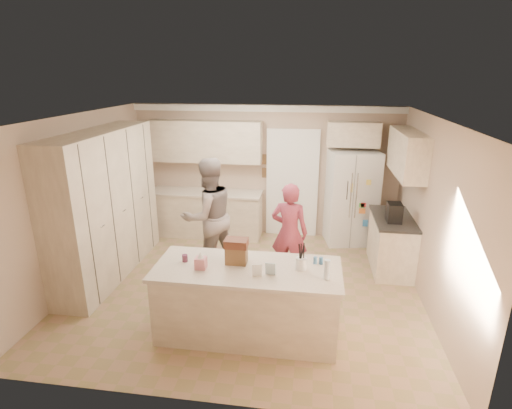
# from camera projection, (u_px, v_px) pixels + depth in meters

# --- Properties ---
(floor) EXTENTS (5.20, 4.60, 0.02)m
(floor) POSITION_uv_depth(u_px,v_px,m) (246.00, 288.00, 6.21)
(floor) COLOR #9B795C
(floor) RESTS_ON ground
(ceiling) EXTENTS (5.20, 4.60, 0.02)m
(ceiling) POSITION_uv_depth(u_px,v_px,m) (245.00, 117.00, 5.38)
(ceiling) COLOR white
(ceiling) RESTS_ON wall_back
(wall_back) EXTENTS (5.20, 0.02, 2.60)m
(wall_back) POSITION_uv_depth(u_px,v_px,m) (265.00, 171.00, 7.97)
(wall_back) COLOR tan
(wall_back) RESTS_ON ground
(wall_front) EXTENTS (5.20, 0.02, 2.60)m
(wall_front) POSITION_uv_depth(u_px,v_px,m) (203.00, 290.00, 3.63)
(wall_front) COLOR tan
(wall_front) RESTS_ON ground
(wall_left) EXTENTS (0.02, 4.60, 2.60)m
(wall_left) POSITION_uv_depth(u_px,v_px,m) (79.00, 201.00, 6.15)
(wall_left) COLOR tan
(wall_left) RESTS_ON ground
(wall_right) EXTENTS (0.02, 4.60, 2.60)m
(wall_right) POSITION_uv_depth(u_px,v_px,m) (434.00, 217.00, 5.44)
(wall_right) COLOR tan
(wall_right) RESTS_ON ground
(crown_back) EXTENTS (5.20, 0.08, 0.12)m
(crown_back) POSITION_uv_depth(u_px,v_px,m) (265.00, 108.00, 7.53)
(crown_back) COLOR white
(crown_back) RESTS_ON wall_back
(pantry_bank) EXTENTS (0.60, 2.60, 2.35)m
(pantry_bank) POSITION_uv_depth(u_px,v_px,m) (105.00, 205.00, 6.33)
(pantry_bank) COLOR beige
(pantry_bank) RESTS_ON floor
(back_base_cab) EXTENTS (2.20, 0.60, 0.88)m
(back_base_cab) POSITION_uv_depth(u_px,v_px,m) (207.00, 214.00, 8.10)
(back_base_cab) COLOR beige
(back_base_cab) RESTS_ON floor
(back_countertop) EXTENTS (2.24, 0.63, 0.04)m
(back_countertop) POSITION_uv_depth(u_px,v_px,m) (206.00, 193.00, 7.95)
(back_countertop) COLOR beige
(back_countertop) RESTS_ON back_base_cab
(back_upper_cab) EXTENTS (2.20, 0.35, 0.80)m
(back_upper_cab) POSITION_uv_depth(u_px,v_px,m) (205.00, 141.00, 7.76)
(back_upper_cab) COLOR beige
(back_upper_cab) RESTS_ON wall_back
(doorway_opening) EXTENTS (0.90, 0.06, 2.10)m
(doorway_opening) POSITION_uv_depth(u_px,v_px,m) (292.00, 185.00, 7.94)
(doorway_opening) COLOR black
(doorway_opening) RESTS_ON floor
(doorway_casing) EXTENTS (1.02, 0.03, 2.22)m
(doorway_casing) POSITION_uv_depth(u_px,v_px,m) (292.00, 185.00, 7.91)
(doorway_casing) COLOR white
(doorway_casing) RESTS_ON floor
(wall_frame_upper) EXTENTS (0.15, 0.02, 0.20)m
(wall_frame_upper) POSITION_uv_depth(u_px,v_px,m) (266.00, 159.00, 7.85)
(wall_frame_upper) COLOR brown
(wall_frame_upper) RESTS_ON wall_back
(wall_frame_lower) EXTENTS (0.15, 0.02, 0.20)m
(wall_frame_lower) POSITION_uv_depth(u_px,v_px,m) (266.00, 173.00, 7.93)
(wall_frame_lower) COLOR brown
(wall_frame_lower) RESTS_ON wall_back
(refrigerator) EXTENTS (1.01, 0.86, 1.80)m
(refrigerator) POSITION_uv_depth(u_px,v_px,m) (351.00, 198.00, 7.63)
(refrigerator) COLOR white
(refrigerator) RESTS_ON floor
(fridge_seam) EXTENTS (0.02, 0.02, 1.78)m
(fridge_seam) POSITION_uv_depth(u_px,v_px,m) (353.00, 203.00, 7.30)
(fridge_seam) COLOR gray
(fridge_seam) RESTS_ON refrigerator
(fridge_dispenser) EXTENTS (0.22, 0.03, 0.35)m
(fridge_dispenser) POSITION_uv_depth(u_px,v_px,m) (342.00, 190.00, 7.24)
(fridge_dispenser) COLOR black
(fridge_dispenser) RESTS_ON refrigerator
(fridge_handle_l) EXTENTS (0.02, 0.02, 0.85)m
(fridge_handle_l) POSITION_uv_depth(u_px,v_px,m) (351.00, 196.00, 7.25)
(fridge_handle_l) COLOR silver
(fridge_handle_l) RESTS_ON refrigerator
(fridge_handle_r) EXTENTS (0.02, 0.02, 0.85)m
(fridge_handle_r) POSITION_uv_depth(u_px,v_px,m) (356.00, 196.00, 7.23)
(fridge_handle_r) COLOR silver
(fridge_handle_r) RESTS_ON refrigerator
(over_fridge_cab) EXTENTS (0.95, 0.35, 0.45)m
(over_fridge_cab) POSITION_uv_depth(u_px,v_px,m) (353.00, 134.00, 7.32)
(over_fridge_cab) COLOR beige
(over_fridge_cab) RESTS_ON wall_back
(right_base_cab) EXTENTS (0.60, 1.20, 0.88)m
(right_base_cab) POSITION_uv_depth(u_px,v_px,m) (391.00, 244.00, 6.70)
(right_base_cab) COLOR beige
(right_base_cab) RESTS_ON floor
(right_countertop) EXTENTS (0.63, 1.24, 0.04)m
(right_countertop) POSITION_uv_depth(u_px,v_px,m) (393.00, 218.00, 6.55)
(right_countertop) COLOR #2D2B28
(right_countertop) RESTS_ON right_base_cab
(right_upper_cab) EXTENTS (0.35, 1.50, 0.70)m
(right_upper_cab) POSITION_uv_depth(u_px,v_px,m) (407.00, 153.00, 6.39)
(right_upper_cab) COLOR beige
(right_upper_cab) RESTS_ON wall_right
(coffee_maker) EXTENTS (0.22, 0.28, 0.30)m
(coffee_maker) POSITION_uv_depth(u_px,v_px,m) (394.00, 213.00, 6.32)
(coffee_maker) COLOR black
(coffee_maker) RESTS_ON right_countertop
(island_base) EXTENTS (2.20, 0.90, 0.88)m
(island_base) POSITION_uv_depth(u_px,v_px,m) (247.00, 302.00, 5.01)
(island_base) COLOR beige
(island_base) RESTS_ON floor
(island_top) EXTENTS (2.28, 0.96, 0.05)m
(island_top) POSITION_uv_depth(u_px,v_px,m) (247.00, 269.00, 4.86)
(island_top) COLOR beige
(island_top) RESTS_ON island_base
(utensil_crock) EXTENTS (0.13, 0.13, 0.15)m
(utensil_crock) POSITION_uv_depth(u_px,v_px,m) (301.00, 263.00, 4.79)
(utensil_crock) COLOR white
(utensil_crock) RESTS_ON island_top
(tissue_box) EXTENTS (0.13, 0.13, 0.14)m
(tissue_box) POSITION_uv_depth(u_px,v_px,m) (201.00, 263.00, 4.81)
(tissue_box) COLOR #CB737F
(tissue_box) RESTS_ON island_top
(tissue_plume) EXTENTS (0.08, 0.08, 0.08)m
(tissue_plume) POSITION_uv_depth(u_px,v_px,m) (200.00, 255.00, 4.78)
(tissue_plume) COLOR white
(tissue_plume) RESTS_ON tissue_box
(dollhouse_body) EXTENTS (0.26, 0.18, 0.22)m
(dollhouse_body) POSITION_uv_depth(u_px,v_px,m) (236.00, 255.00, 4.93)
(dollhouse_body) COLOR brown
(dollhouse_body) RESTS_ON island_top
(dollhouse_roof) EXTENTS (0.28, 0.20, 0.10)m
(dollhouse_roof) POSITION_uv_depth(u_px,v_px,m) (236.00, 243.00, 4.88)
(dollhouse_roof) COLOR #592D1E
(dollhouse_roof) RESTS_ON dollhouse_body
(jam_jar) EXTENTS (0.07, 0.07, 0.09)m
(jam_jar) POSITION_uv_depth(u_px,v_px,m) (185.00, 258.00, 5.00)
(jam_jar) COLOR #59263F
(jam_jar) RESTS_ON island_top
(greeting_card_a) EXTENTS (0.12, 0.06, 0.16)m
(greeting_card_a) POSITION_uv_depth(u_px,v_px,m) (257.00, 270.00, 4.62)
(greeting_card_a) COLOR white
(greeting_card_a) RESTS_ON island_top
(greeting_card_b) EXTENTS (0.12, 0.05, 0.16)m
(greeting_card_b) POSITION_uv_depth(u_px,v_px,m) (270.00, 269.00, 4.65)
(greeting_card_b) COLOR silver
(greeting_card_b) RESTS_ON island_top
(water_bottle) EXTENTS (0.07, 0.07, 0.24)m
(water_bottle) POSITION_uv_depth(u_px,v_px,m) (327.00, 270.00, 4.55)
(water_bottle) COLOR silver
(water_bottle) RESTS_ON island_top
(shaker_salt) EXTENTS (0.05, 0.05, 0.09)m
(shaker_salt) POSITION_uv_depth(u_px,v_px,m) (315.00, 260.00, 4.94)
(shaker_salt) COLOR teal
(shaker_salt) RESTS_ON island_top
(shaker_pepper) EXTENTS (0.05, 0.05, 0.09)m
(shaker_pepper) POSITION_uv_depth(u_px,v_px,m) (321.00, 261.00, 4.93)
(shaker_pepper) COLOR teal
(shaker_pepper) RESTS_ON island_top
(teen_boy) EXTENTS (1.18, 1.16, 1.92)m
(teen_boy) POSITION_uv_depth(u_px,v_px,m) (209.00, 216.00, 6.48)
(teen_boy) COLOR #9D9593
(teen_boy) RESTS_ON floor
(teen_girl) EXTENTS (0.63, 0.47, 1.60)m
(teen_girl) POSITION_uv_depth(u_px,v_px,m) (289.00, 232.00, 6.24)
(teen_girl) COLOR #A94358
(teen_girl) RESTS_ON floor
(fridge_magnets) EXTENTS (0.76, 0.02, 1.44)m
(fridge_magnets) POSITION_uv_depth(u_px,v_px,m) (353.00, 203.00, 7.29)
(fridge_magnets) COLOR tan
(fridge_magnets) RESTS_ON refrigerator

